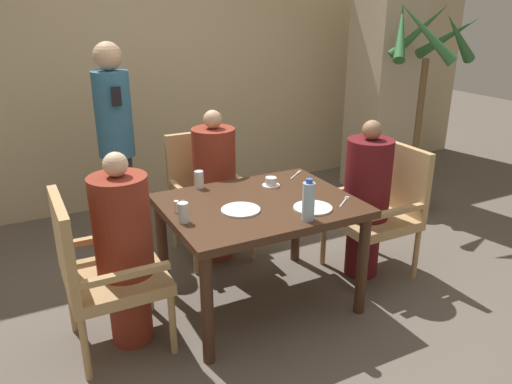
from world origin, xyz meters
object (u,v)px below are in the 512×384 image
at_px(plate_main_left, 313,208).
at_px(diner_in_right_chair, 366,198).
at_px(plate_main_right, 241,210).
at_px(diner_in_left_chair, 124,249).
at_px(potted_palm, 418,133).
at_px(diner_in_far_chair, 215,185).
at_px(chair_far_side, 208,190).
at_px(water_bottle, 308,201).
at_px(glass_tall_near, 199,180).
at_px(chair_left_side, 99,269).
at_px(standing_host, 116,142).
at_px(teacup_with_saucer, 271,182).
at_px(glass_tall_mid, 183,213).
at_px(chair_right_side, 382,206).

bearing_deg(plate_main_left, diner_in_right_chair, 21.76).
distance_m(diner_in_right_chair, plate_main_right, 1.03).
bearing_deg(diner_in_left_chair, plate_main_right, -6.28).
xyz_separation_m(plate_main_left, plate_main_right, (-0.40, 0.17, 0.00)).
bearing_deg(plate_main_left, potted_palm, 28.82).
relative_size(diner_in_far_chair, plate_main_left, 4.97).
bearing_deg(diner_in_right_chair, diner_in_far_chair, 139.54).
xyz_separation_m(chair_far_side, water_bottle, (0.12, -1.24, 0.33)).
bearing_deg(diner_in_right_chair, glass_tall_near, 159.67).
relative_size(diner_in_far_chair, water_bottle, 4.71).
relative_size(chair_left_side, diner_in_left_chair, 0.81).
distance_m(chair_far_side, diner_in_far_chair, 0.17).
relative_size(diner_in_far_chair, diner_in_right_chair, 1.01).
distance_m(diner_in_left_chair, diner_in_right_chair, 1.70).
bearing_deg(water_bottle, standing_host, 113.04).
relative_size(plate_main_right, water_bottle, 0.95).
xyz_separation_m(diner_in_right_chair, teacup_with_saucer, (-0.65, 0.22, 0.16)).
xyz_separation_m(standing_host, glass_tall_mid, (0.06, -1.36, -0.09)).
bearing_deg(potted_palm, glass_tall_mid, -162.24).
height_order(chair_far_side, teacup_with_saucer, chair_far_side).
distance_m(chair_left_side, chair_right_side, 2.00).
distance_m(potted_palm, teacup_with_saucer, 1.90).
distance_m(diner_in_far_chair, diner_in_right_chair, 1.12).
relative_size(water_bottle, glass_tall_mid, 2.11).
distance_m(chair_far_side, glass_tall_near, 0.59).
relative_size(chair_left_side, diner_in_far_chair, 0.81).
bearing_deg(potted_palm, water_bottle, -149.84).
distance_m(diner_in_left_chair, teacup_with_saucer, 1.09).
height_order(diner_in_far_chair, standing_host, standing_host).
relative_size(diner_in_left_chair, glass_tall_mid, 9.85).
distance_m(diner_in_far_chair, plate_main_left, 1.01).
bearing_deg(diner_in_far_chair, water_bottle, -83.80).
distance_m(diner_in_left_chair, diner_in_far_chair, 1.12).
height_order(chair_left_side, standing_host, standing_host).
xyz_separation_m(water_bottle, glass_tall_mid, (-0.64, 0.29, -0.06)).
distance_m(chair_left_side, diner_in_far_chair, 1.24).
xyz_separation_m(standing_host, plate_main_left, (0.82, -1.53, -0.14)).
xyz_separation_m(diner_in_right_chair, plate_main_left, (-0.62, -0.25, 0.14)).
bearing_deg(chair_left_side, chair_far_side, 41.17).
xyz_separation_m(chair_left_side, diner_in_left_chair, (0.15, 0.00, 0.09)).
bearing_deg(plate_main_left, water_bottle, -133.24).
relative_size(standing_host, glass_tall_near, 13.80).
relative_size(chair_far_side, plate_main_right, 4.01).
relative_size(diner_in_left_chair, plate_main_left, 4.93).
height_order(chair_right_side, glass_tall_mid, chair_right_side).
bearing_deg(teacup_with_saucer, glass_tall_mid, -157.83).
bearing_deg(standing_host, water_bottle, -66.96).
height_order(diner_in_left_chair, glass_tall_near, diner_in_left_chair).
relative_size(diner_in_far_chair, glass_tall_near, 9.93).
height_order(potted_palm, plate_main_right, potted_palm).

